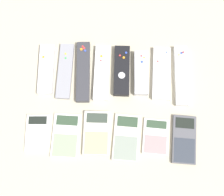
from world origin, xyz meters
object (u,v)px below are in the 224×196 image
at_px(remote_0, 46,69).
at_px(calculator_1, 66,135).
at_px(calculator_0, 37,133).
at_px(remote_3, 102,73).
at_px(calculator_5, 184,139).
at_px(calculator_4, 156,137).
at_px(remote_5, 141,73).
at_px(remote_1, 65,71).
at_px(calculator_3, 126,137).
at_px(remote_2, 83,72).
at_px(remote_4, 122,71).
at_px(remote_6, 161,73).
at_px(remote_7, 181,76).
at_px(calculator_2, 97,133).

bearing_deg(remote_0, calculator_1, -71.39).
bearing_deg(calculator_0, remote_3, 44.41).
xyz_separation_m(calculator_0, calculator_5, (0.48, -0.00, 0.00)).
relative_size(remote_0, calculator_4, 1.48).
relative_size(remote_5, calculator_5, 0.98).
bearing_deg(remote_1, calculator_3, -44.99).
xyz_separation_m(calculator_1, calculator_3, (0.20, 0.00, 0.00)).
relative_size(remote_5, calculator_4, 1.29).
relative_size(remote_2, remote_5, 1.39).
height_order(remote_4, calculator_3, remote_4).
bearing_deg(remote_6, calculator_4, -93.59).
bearing_deg(calculator_0, calculator_3, -3.28).
distance_m(remote_7, calculator_0, 0.52).
bearing_deg(remote_5, remote_6, 0.80).
height_order(remote_0, remote_1, remote_0).
xyz_separation_m(remote_1, calculator_1, (0.02, -0.22, -0.00)).
bearing_deg(calculator_1, remote_6, 37.00).
bearing_deg(remote_2, remote_3, -3.72).
xyz_separation_m(remote_2, remote_5, (0.20, 0.00, 0.00)).
bearing_deg(calculator_5, remote_1, 153.89).
xyz_separation_m(remote_2, remote_4, (0.13, 0.01, 0.00)).
relative_size(remote_6, calculator_5, 1.18).
height_order(remote_5, remote_7, remote_5).
height_order(remote_1, remote_5, remote_5).
distance_m(remote_5, calculator_1, 0.33).
relative_size(remote_0, remote_4, 1.01).
height_order(remote_3, calculator_3, remote_3).
xyz_separation_m(remote_0, remote_4, (0.26, 0.00, 0.00)).
bearing_deg(remote_5, calculator_3, -102.72).
xyz_separation_m(remote_5, calculator_1, (-0.24, -0.22, -0.01)).
distance_m(remote_6, calculator_5, 0.24).
relative_size(calculator_0, calculator_4, 1.01).
bearing_deg(remote_0, remote_2, -4.17).
distance_m(remote_0, remote_5, 0.33).
bearing_deg(remote_7, remote_6, 174.31).
xyz_separation_m(calculator_3, calculator_4, (0.10, 0.01, -0.00)).
xyz_separation_m(remote_5, calculator_5, (0.14, -0.22, -0.01)).
xyz_separation_m(remote_3, calculator_1, (-0.11, -0.22, -0.00)).
xyz_separation_m(remote_5, calculator_0, (-0.34, -0.22, -0.01)).
height_order(remote_7, calculator_2, remote_7).
distance_m(remote_3, calculator_3, 0.24).
bearing_deg(remote_0, calculator_0, -94.44).
height_order(remote_4, remote_6, remote_4).
bearing_deg(remote_3, remote_0, 178.28).
bearing_deg(calculator_0, remote_2, 55.10).
bearing_deg(calculator_3, remote_0, 144.30).
height_order(remote_3, calculator_1, remote_3).
relative_size(remote_1, remote_4, 1.12).
relative_size(remote_0, remote_3, 0.91).
bearing_deg(calculator_1, remote_4, 53.72).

